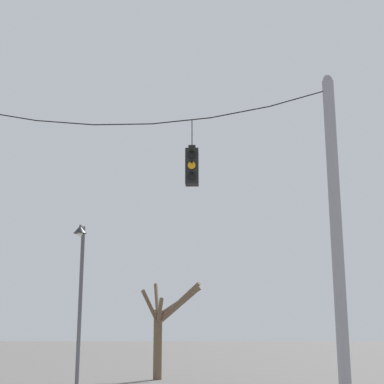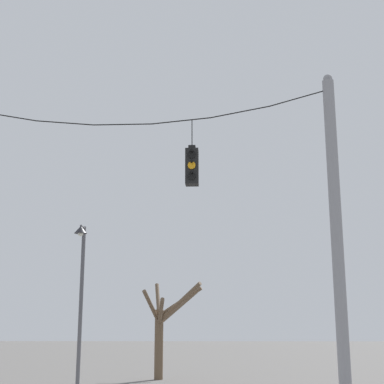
{
  "view_description": "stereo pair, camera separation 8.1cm",
  "coord_description": "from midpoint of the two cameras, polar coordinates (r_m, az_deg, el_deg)",
  "views": [
    {
      "loc": [
        2.51,
        -15.06,
        1.67
      ],
      "look_at": [
        1.85,
        -0.35,
        5.19
      ],
      "focal_mm": 55.0,
      "sensor_mm": 36.0,
      "label": 1
    },
    {
      "loc": [
        2.6,
        -15.06,
        1.67
      ],
      "look_at": [
        1.85,
        -0.35,
        5.19
      ],
      "focal_mm": 55.0,
      "sensor_mm": 36.0,
      "label": 2
    }
  ],
  "objects": [
    {
      "name": "span_wire",
      "position": [
        15.98,
        -6.85,
        7.53
      ],
      "size": [
        10.98,
        0.03,
        0.91
      ],
      "color": "black"
    },
    {
      "name": "bare_tree",
      "position": [
        22.18,
        -2.94,
        -12.78
      ],
      "size": [
        2.17,
        2.9,
        3.53
      ],
      "color": "brown",
      "rests_on": "ground_plane"
    },
    {
      "name": "street_lamp",
      "position": [
        18.57,
        -10.92,
        -8.01
      ],
      "size": [
        0.4,
        0.69,
        4.93
      ],
      "color": "#515156",
      "rests_on": "ground_plane"
    },
    {
      "name": "utility_pole_right",
      "position": [
        15.21,
        13.67,
        -3.58
      ],
      "size": [
        0.3,
        0.3,
        8.38
      ],
      "color": "gray",
      "rests_on": "ground_plane"
    },
    {
      "name": "traffic_light_near_left_pole",
      "position": [
        15.31,
        -0.15,
        2.5
      ],
      "size": [
        0.34,
        0.46,
        1.78
      ],
      "color": "black"
    }
  ]
}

